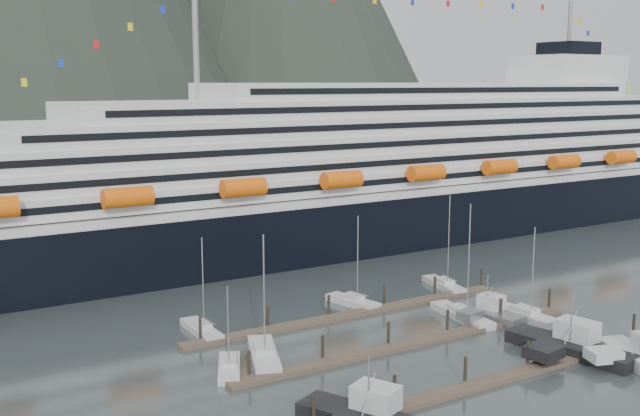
{
  "coord_description": "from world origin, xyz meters",
  "views": [
    {
      "loc": [
        -58.4,
        -62.58,
        30.51
      ],
      "look_at": [
        -6.33,
        22.0,
        13.7
      ],
      "focal_mm": 42.0,
      "sensor_mm": 36.0,
      "label": 1
    }
  ],
  "objects_px": {
    "sailboat_b": "(264,356)",
    "cruise_ship": "(389,177)",
    "trawler_d": "(640,358)",
    "sailboat_a": "(229,368)",
    "sailboat_d": "(462,316)",
    "trawler_c": "(569,346)",
    "sailboat_f": "(353,302)",
    "trawler_e": "(486,313)",
    "sailboat_e": "(202,330)",
    "sailboat_h": "(525,316)",
    "sailboat_g": "(444,285)"
  },
  "relations": [
    {
      "from": "sailboat_a",
      "to": "sailboat_h",
      "type": "distance_m",
      "value": 40.54
    },
    {
      "from": "cruise_ship",
      "to": "sailboat_d",
      "type": "relative_size",
      "value": 13.27
    },
    {
      "from": "sailboat_a",
      "to": "sailboat_d",
      "type": "relative_size",
      "value": 0.63
    },
    {
      "from": "sailboat_b",
      "to": "sailboat_g",
      "type": "height_order",
      "value": "sailboat_b"
    },
    {
      "from": "cruise_ship",
      "to": "sailboat_a",
      "type": "xyz_separation_m",
      "value": [
        -57.03,
        -48.06,
        -11.66
      ]
    },
    {
      "from": "sailboat_b",
      "to": "sailboat_e",
      "type": "relative_size",
      "value": 1.19
    },
    {
      "from": "sailboat_b",
      "to": "sailboat_f",
      "type": "relative_size",
      "value": 1.14
    },
    {
      "from": "cruise_ship",
      "to": "sailboat_b",
      "type": "bearing_deg",
      "value": -138.13
    },
    {
      "from": "trawler_d",
      "to": "sailboat_f",
      "type": "bearing_deg",
      "value": 41.19
    },
    {
      "from": "trawler_d",
      "to": "trawler_c",
      "type": "bearing_deg",
      "value": 49.81
    },
    {
      "from": "sailboat_d",
      "to": "sailboat_h",
      "type": "bearing_deg",
      "value": -115.04
    },
    {
      "from": "sailboat_b",
      "to": "sailboat_h",
      "type": "relative_size",
      "value": 1.16
    },
    {
      "from": "sailboat_b",
      "to": "cruise_ship",
      "type": "bearing_deg",
      "value": -26.54
    },
    {
      "from": "sailboat_f",
      "to": "trawler_d",
      "type": "bearing_deg",
      "value": -170.42
    },
    {
      "from": "sailboat_h",
      "to": "cruise_ship",
      "type": "bearing_deg",
      "value": -18.8
    },
    {
      "from": "sailboat_e",
      "to": "sailboat_g",
      "type": "distance_m",
      "value": 38.94
    },
    {
      "from": "sailboat_e",
      "to": "trawler_d",
      "type": "height_order",
      "value": "sailboat_e"
    },
    {
      "from": "sailboat_b",
      "to": "sailboat_h",
      "type": "xyz_separation_m",
      "value": [
        35.56,
        -5.07,
        -0.01
      ]
    },
    {
      "from": "sailboat_a",
      "to": "sailboat_d",
      "type": "distance_m",
      "value": 33.45
    },
    {
      "from": "sailboat_d",
      "to": "trawler_d",
      "type": "bearing_deg",
      "value": -159.2
    },
    {
      "from": "sailboat_g",
      "to": "cruise_ship",
      "type": "bearing_deg",
      "value": -13.81
    },
    {
      "from": "sailboat_a",
      "to": "sailboat_e",
      "type": "bearing_deg",
      "value": 15.32
    },
    {
      "from": "sailboat_a",
      "to": "sailboat_f",
      "type": "distance_m",
      "value": 28.03
    },
    {
      "from": "sailboat_f",
      "to": "trawler_c",
      "type": "height_order",
      "value": "sailboat_f"
    },
    {
      "from": "sailboat_f",
      "to": "trawler_e",
      "type": "relative_size",
      "value": 1.25
    },
    {
      "from": "sailboat_a",
      "to": "sailboat_f",
      "type": "bearing_deg",
      "value": -36.7
    },
    {
      "from": "sailboat_b",
      "to": "trawler_c",
      "type": "xyz_separation_m",
      "value": [
        30.19,
        -16.69,
        0.51
      ]
    },
    {
      "from": "sailboat_d",
      "to": "sailboat_h",
      "type": "distance_m",
      "value": 8.2
    },
    {
      "from": "sailboat_f",
      "to": "trawler_c",
      "type": "bearing_deg",
      "value": -172.52
    },
    {
      "from": "sailboat_a",
      "to": "sailboat_b",
      "type": "height_order",
      "value": "sailboat_b"
    },
    {
      "from": "sailboat_a",
      "to": "sailboat_f",
      "type": "height_order",
      "value": "sailboat_f"
    },
    {
      "from": "sailboat_g",
      "to": "sailboat_h",
      "type": "height_order",
      "value": "sailboat_g"
    },
    {
      "from": "sailboat_e",
      "to": "trawler_e",
      "type": "bearing_deg",
      "value": -112.39
    },
    {
      "from": "sailboat_f",
      "to": "trawler_d",
      "type": "relative_size",
      "value": 1.05
    },
    {
      "from": "trawler_c",
      "to": "trawler_d",
      "type": "distance_m",
      "value": 7.41
    },
    {
      "from": "sailboat_b",
      "to": "trawler_d",
      "type": "relative_size",
      "value": 1.19
    },
    {
      "from": "trawler_d",
      "to": "sailboat_a",
      "type": "bearing_deg",
      "value": 80.0
    },
    {
      "from": "sailboat_b",
      "to": "sailboat_d",
      "type": "relative_size",
      "value": 0.94
    },
    {
      "from": "cruise_ship",
      "to": "sailboat_g",
      "type": "xyz_separation_m",
      "value": [
        -15.75,
        -34.95,
        -11.62
      ]
    },
    {
      "from": "cruise_ship",
      "to": "sailboat_f",
      "type": "relative_size",
      "value": 16.07
    },
    {
      "from": "sailboat_b",
      "to": "sailboat_f",
      "type": "height_order",
      "value": "sailboat_b"
    },
    {
      "from": "sailboat_f",
      "to": "trawler_e",
      "type": "xyz_separation_m",
      "value": [
        11.18,
        -14.34,
        0.43
      ]
    },
    {
      "from": "sailboat_b",
      "to": "sailboat_f",
      "type": "xyz_separation_m",
      "value": [
        19.98,
        11.87,
        -0.02
      ]
    },
    {
      "from": "sailboat_e",
      "to": "sailboat_g",
      "type": "relative_size",
      "value": 0.86
    },
    {
      "from": "sailboat_b",
      "to": "trawler_e",
      "type": "distance_m",
      "value": 31.26
    },
    {
      "from": "sailboat_g",
      "to": "trawler_e",
      "type": "distance_m",
      "value": 15.3
    },
    {
      "from": "sailboat_h",
      "to": "trawler_e",
      "type": "relative_size",
      "value": 1.23
    },
    {
      "from": "sailboat_a",
      "to": "trawler_c",
      "type": "xyz_separation_m",
      "value": [
        35.0,
        -15.45,
        0.56
      ]
    },
    {
      "from": "trawler_d",
      "to": "sailboat_b",
      "type": "bearing_deg",
      "value": 75.19
    },
    {
      "from": "cruise_ship",
      "to": "trawler_d",
      "type": "distance_m",
      "value": 73.1
    }
  ]
}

